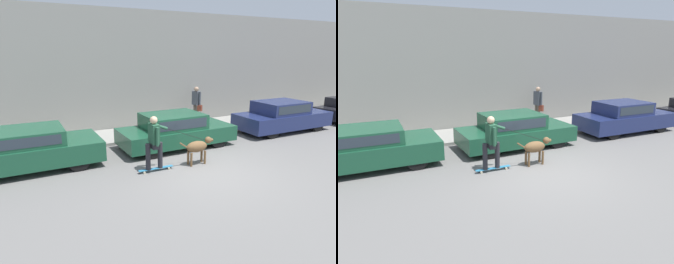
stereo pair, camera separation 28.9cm
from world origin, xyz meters
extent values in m
plane|color=slate|center=(0.00, 0.00, 0.00)|extent=(36.00, 36.00, 0.00)
cube|color=gray|center=(0.00, 5.92, 2.53)|extent=(32.00, 0.30, 5.06)
cube|color=gray|center=(0.00, 4.71, 0.06)|extent=(30.00, 2.08, 0.11)
cylinder|color=black|center=(-3.29, 3.37, 0.33)|extent=(0.66, 0.21, 0.66)
cylinder|color=black|center=(-3.28, 1.79, 0.33)|extent=(0.66, 0.21, 0.66)
cube|color=#194C33|center=(-4.57, 2.57, 0.49)|extent=(4.17, 1.86, 0.58)
cube|color=#194C33|center=(-4.74, 2.57, 1.00)|extent=(2.38, 1.66, 0.43)
cube|color=#28333D|center=(-4.73, 1.74, 1.02)|extent=(2.08, 0.03, 0.27)
cylinder|color=black|center=(1.57, 3.35, 0.32)|extent=(0.65, 0.21, 0.65)
cylinder|color=black|center=(1.61, 1.84, 0.32)|extent=(0.65, 0.21, 0.65)
cylinder|color=black|center=(-0.97, 3.30, 0.32)|extent=(0.65, 0.21, 0.65)
cylinder|color=black|center=(-0.94, 1.78, 0.32)|extent=(0.65, 0.21, 0.65)
cube|color=#194C33|center=(0.32, 2.57, 0.46)|extent=(4.15, 1.84, 0.54)
cube|color=#194C33|center=(0.15, 2.56, 0.98)|extent=(2.08, 1.62, 0.50)
cube|color=#28333D|center=(0.17, 1.77, 1.01)|extent=(1.80, 0.05, 0.32)
cylinder|color=black|center=(6.83, 3.30, 0.32)|extent=(0.65, 0.20, 0.65)
cylinder|color=black|center=(6.83, 1.82, 0.32)|extent=(0.65, 0.20, 0.65)
cylinder|color=black|center=(4.20, 3.31, 0.32)|extent=(0.65, 0.20, 0.65)
cylinder|color=black|center=(4.20, 1.83, 0.32)|extent=(0.65, 0.20, 0.65)
cube|color=navy|center=(5.51, 2.57, 0.50)|extent=(4.24, 1.73, 0.61)
cube|color=navy|center=(5.35, 2.57, 1.05)|extent=(2.06, 1.55, 0.51)
cube|color=#28333D|center=(5.34, 1.79, 1.08)|extent=(1.81, 0.02, 0.32)
cylinder|color=black|center=(9.17, 3.27, 0.31)|extent=(0.62, 0.21, 0.61)
cylinder|color=brown|center=(0.27, 0.81, 0.21)|extent=(0.07, 0.07, 0.42)
cylinder|color=brown|center=(0.27, 0.63, 0.21)|extent=(0.07, 0.07, 0.42)
cylinder|color=brown|center=(-0.21, 0.81, 0.21)|extent=(0.07, 0.07, 0.42)
cylinder|color=brown|center=(-0.21, 0.62, 0.21)|extent=(0.07, 0.07, 0.42)
ellipsoid|color=brown|center=(0.03, 0.72, 0.56)|extent=(0.69, 0.34, 0.34)
sphere|color=brown|center=(0.43, 0.72, 0.72)|extent=(0.21, 0.21, 0.21)
cylinder|color=brown|center=(0.53, 0.72, 0.70)|extent=(0.12, 0.09, 0.09)
cylinder|color=brown|center=(-0.43, 0.72, 0.66)|extent=(0.28, 0.04, 0.21)
cylinder|color=beige|center=(-0.92, 0.84, 0.04)|extent=(0.07, 0.03, 0.07)
cylinder|color=beige|center=(-0.92, 0.69, 0.04)|extent=(0.07, 0.03, 0.07)
cylinder|color=beige|center=(-1.68, 0.85, 0.04)|extent=(0.07, 0.03, 0.07)
cylinder|color=beige|center=(-1.69, 0.70, 0.04)|extent=(0.07, 0.03, 0.07)
cube|color=teal|center=(-1.30, 0.77, 0.08)|extent=(1.06, 0.14, 0.02)
cylinder|color=#232328|center=(-1.17, 0.77, 0.46)|extent=(0.14, 0.14, 0.76)
cylinder|color=#232328|center=(-1.54, 0.78, 0.46)|extent=(0.14, 0.14, 0.76)
cube|color=#232328|center=(-1.36, 0.77, 0.77)|extent=(0.18, 0.32, 0.15)
cube|color=#235138|center=(-1.36, 0.77, 1.12)|extent=(0.21, 0.41, 0.55)
sphere|color=tan|center=(-1.36, 0.77, 1.51)|extent=(0.21, 0.21, 0.21)
cylinder|color=#235138|center=(-1.36, 0.53, 1.09)|extent=(0.09, 0.09, 0.53)
cylinder|color=#235138|center=(-1.11, 0.98, 1.26)|extent=(0.53, 0.17, 0.27)
cylinder|color=black|center=(-0.22, 0.83, 0.93)|extent=(1.31, 0.23, 0.50)
cylinder|color=brown|center=(2.70, 5.02, 0.54)|extent=(0.14, 0.14, 0.85)
cylinder|color=brown|center=(2.67, 5.18, 0.54)|extent=(0.14, 0.14, 0.85)
cube|color=#424751|center=(2.68, 5.10, 1.28)|extent=(0.27, 0.43, 0.62)
cylinder|color=#424751|center=(2.73, 4.86, 1.29)|extent=(0.09, 0.09, 0.59)
cylinder|color=#424751|center=(2.64, 5.34, 1.29)|extent=(0.09, 0.09, 0.59)
sphere|color=tan|center=(2.68, 5.10, 1.70)|extent=(0.21, 0.21, 0.21)
cube|color=brown|center=(2.73, 4.86, 0.86)|extent=(0.15, 0.28, 0.27)
camera|label=1|loc=(-4.57, -6.60, 3.30)|focal=32.00mm
camera|label=2|loc=(-4.31, -6.73, 3.30)|focal=32.00mm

